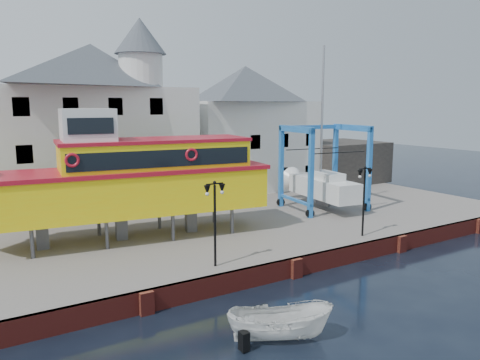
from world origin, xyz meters
TOP-DOWN VIEW (x-y plane):
  - ground at (0.00, 0.00)m, footprint 140.00×140.00m
  - hardstanding at (0.00, 11.00)m, footprint 44.00×22.00m
  - quay_wall at (-0.00, 0.10)m, footprint 44.00×0.47m
  - building_white_main at (-4.87, 18.39)m, footprint 14.00×8.30m
  - building_white_right at (9.00, 19.00)m, footprint 12.00×8.00m
  - shed_dark at (19.00, 17.00)m, footprint 8.00×7.00m
  - lamp_post_left at (-4.00, 1.20)m, footprint 1.12×0.32m
  - lamp_post_right at (6.00, 1.20)m, footprint 1.12×0.32m
  - tour_boat at (-6.41, 8.00)m, footprint 17.65×6.18m
  - travel_lift at (9.07, 8.75)m, footprint 6.07×8.11m
  - motorboat_a at (-4.51, -4.75)m, footprint 4.24×3.21m

SIDE VIEW (x-z plane):
  - ground at x=0.00m, z-range 0.00..0.00m
  - motorboat_a at x=-4.51m, z-range -0.77..0.77m
  - hardstanding at x=0.00m, z-range 0.00..1.00m
  - quay_wall at x=0.00m, z-range 0.00..1.00m
  - shed_dark at x=19.00m, z-range 1.00..5.00m
  - travel_lift at x=9.07m, z-range -2.98..8.99m
  - lamp_post_left at x=-4.00m, z-range 2.07..6.27m
  - lamp_post_right at x=6.00m, z-range 2.07..6.27m
  - tour_boat at x=-6.41m, z-range 0.79..8.31m
  - building_white_right at x=9.00m, z-range 1.00..12.20m
  - building_white_main at x=-4.87m, z-range 0.34..14.34m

